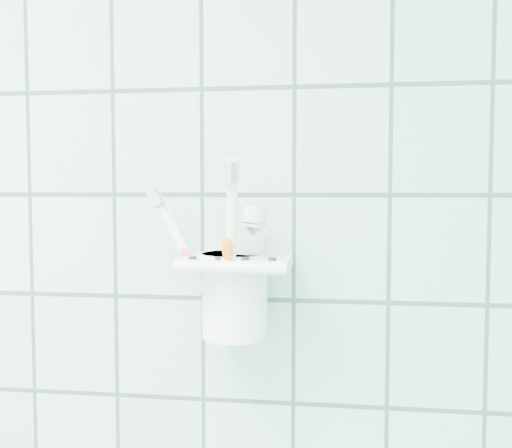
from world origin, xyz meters
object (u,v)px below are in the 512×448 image
at_px(cup, 235,292).
at_px(toothbrush_pink, 229,250).
at_px(toothbrush_blue, 250,250).
at_px(toothbrush_orange, 228,242).
at_px(holder_bracket, 237,263).
at_px(toothpaste_tube, 239,260).

xyz_separation_m(cup, toothbrush_pink, (-0.00, -0.02, 0.05)).
height_order(toothbrush_blue, toothbrush_orange, toothbrush_orange).
bearing_deg(toothbrush_orange, cup, 86.72).
xyz_separation_m(holder_bracket, toothbrush_pink, (-0.01, -0.02, 0.02)).
distance_m(cup, toothbrush_blue, 0.06).
bearing_deg(toothpaste_tube, toothbrush_pink, -134.57).
bearing_deg(holder_bracket, cup, 132.77).
xyz_separation_m(holder_bracket, toothbrush_orange, (-0.01, -0.01, 0.03)).
bearing_deg(toothbrush_blue, toothpaste_tube, -99.39).
relative_size(toothbrush_pink, toothpaste_tube, 1.23).
bearing_deg(toothbrush_blue, toothbrush_orange, -132.30).
bearing_deg(holder_bracket, toothpaste_tube, -70.78).
distance_m(cup, toothbrush_pink, 0.06).
distance_m(holder_bracket, toothbrush_orange, 0.03).
bearing_deg(cup, toothpaste_tube, -63.65).
distance_m(holder_bracket, toothbrush_pink, 0.03).
relative_size(cup, toothbrush_blue, 0.54).
relative_size(toothbrush_pink, toothbrush_orange, 0.90).
bearing_deg(toothbrush_blue, toothbrush_pink, -112.89).
distance_m(toothbrush_pink, toothpaste_tube, 0.02).
height_order(toothbrush_blue, toothpaste_tube, toothbrush_blue).
bearing_deg(cup, toothbrush_orange, -121.29).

